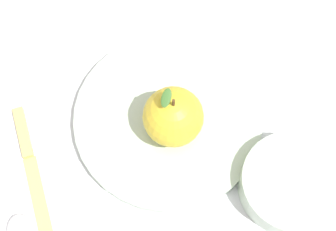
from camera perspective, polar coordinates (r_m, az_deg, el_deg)
ground_plane at (r=0.69m, az=-2.54°, el=-2.44°), size 2.40×2.40×0.00m
dinner_plate at (r=0.68m, az=-0.00°, el=-0.30°), size 0.26×0.26×0.02m
apple at (r=0.63m, az=0.60°, el=-0.15°), size 0.08×0.08×0.10m
side_bowl at (r=0.66m, az=14.03°, el=-7.63°), size 0.13×0.13×0.04m
knife at (r=0.70m, az=-15.74°, el=-5.30°), size 0.16×0.15×0.01m
spoon at (r=0.68m, az=-17.14°, el=-11.20°), size 0.14×0.14×0.01m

